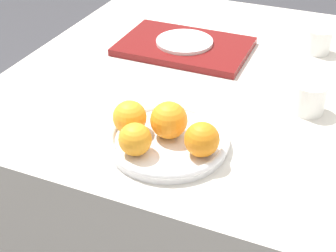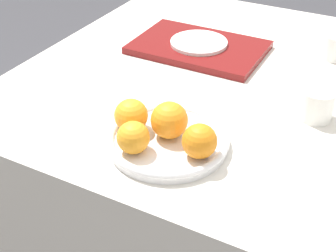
{
  "view_description": "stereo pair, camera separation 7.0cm",
  "coord_description": "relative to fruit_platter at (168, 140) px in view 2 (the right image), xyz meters",
  "views": [
    {
      "loc": [
        0.23,
        -1.09,
        1.3
      ],
      "look_at": [
        -0.07,
        -0.36,
        0.76
      ],
      "focal_mm": 50.0,
      "sensor_mm": 36.0,
      "label": 1
    },
    {
      "loc": [
        0.29,
        -1.06,
        1.3
      ],
      "look_at": [
        -0.07,
        -0.36,
        0.76
      ],
      "focal_mm": 50.0,
      "sensor_mm": 36.0,
      "label": 2
    }
  ],
  "objects": [
    {
      "name": "orange_3",
      "position": [
        0.08,
        -0.02,
        0.04
      ],
      "size": [
        0.07,
        0.07,
        0.07
      ],
      "color": "orange",
      "rests_on": "fruit_platter"
    },
    {
      "name": "orange_2",
      "position": [
        -0.08,
        -0.01,
        0.04
      ],
      "size": [
        0.07,
        0.07,
        0.07
      ],
      "color": "orange",
      "rests_on": "fruit_platter"
    },
    {
      "name": "serving_tray",
      "position": [
        -0.14,
        0.45,
        -0.0
      ],
      "size": [
        0.37,
        0.25,
        0.02
      ],
      "color": "maroon",
      "rests_on": "table"
    },
    {
      "name": "table",
      "position": [
        0.07,
        0.36,
        -0.37
      ],
      "size": [
        1.22,
        1.1,
        0.71
      ],
      "color": "silver",
      "rests_on": "ground_plane"
    },
    {
      "name": "fruit_platter",
      "position": [
        0.0,
        0.0,
        0.0
      ],
      "size": [
        0.26,
        0.26,
        0.03
      ],
      "color": "silver",
      "rests_on": "table"
    },
    {
      "name": "orange_0",
      "position": [
        -0.0,
        0.01,
        0.04
      ],
      "size": [
        0.08,
        0.08,
        0.08
      ],
      "color": "orange",
      "rests_on": "fruit_platter"
    },
    {
      "name": "orange_1",
      "position": [
        -0.04,
        -0.07,
        0.04
      ],
      "size": [
        0.07,
        0.07,
        0.07
      ],
      "color": "orange",
      "rests_on": "fruit_platter"
    },
    {
      "name": "side_plate",
      "position": [
        -0.14,
        0.45,
        0.01
      ],
      "size": [
        0.17,
        0.17,
        0.01
      ],
      "color": "white",
      "rests_on": "serving_tray"
    },
    {
      "name": "cup_2",
      "position": [
        0.25,
        0.25,
        0.02
      ],
      "size": [
        0.08,
        0.08,
        0.07
      ],
      "color": "white",
      "rests_on": "table"
    },
    {
      "name": "cup_0",
      "position": [
        0.22,
        0.58,
        0.02
      ],
      "size": [
        0.07,
        0.07,
        0.07
      ],
      "color": "white",
      "rests_on": "table"
    }
  ]
}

